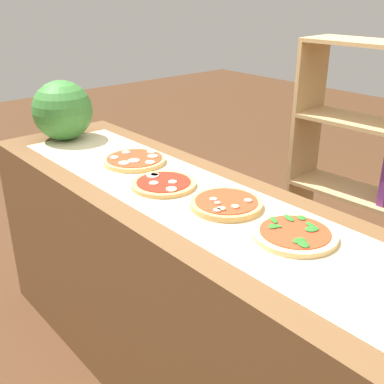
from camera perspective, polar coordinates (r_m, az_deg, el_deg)
name	(u,v)px	position (r m, az deg, el deg)	size (l,w,h in m)	color
ground_plane	(192,382)	(2.25, 0.00, -21.98)	(12.00, 12.00, 0.00)	#4C2D19
counter	(192,299)	(1.95, 0.00, -12.72)	(2.27, 0.62, 0.90)	brown
parchment_paper	(192,197)	(1.73, 0.00, -0.58)	(1.94, 0.43, 0.00)	beige
pizza_mozzarella_0	(135,160)	(2.07, -6.92, 3.84)	(0.27, 0.27, 0.03)	#DBB26B
pizza_mozzarella_1	(164,184)	(1.81, -3.45, 1.00)	(0.25, 0.25, 0.02)	tan
pizza_mushroom_2	(226,204)	(1.64, 4.15, -1.44)	(0.25, 0.25, 0.03)	tan
pizza_spinach_3	(295,234)	(1.48, 12.30, -4.97)	(0.26, 0.26, 0.03)	#E5C17F
watermelon	(62,110)	(2.43, -15.35, 9.46)	(0.29, 0.29, 0.29)	#387A33
bookshelf	(384,211)	(2.36, 22.14, -2.09)	(0.73, 0.28, 1.39)	tan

